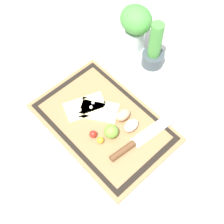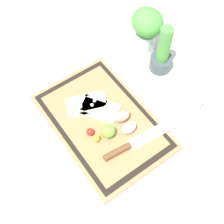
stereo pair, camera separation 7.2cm
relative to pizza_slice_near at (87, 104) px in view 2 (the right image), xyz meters
name	(u,v)px [view 2 (the right image)]	position (x,y,z in m)	size (l,w,h in m)	color
ground_plane	(103,123)	(0.09, 0.01, -0.02)	(6.00, 6.00, 0.00)	silver
cutting_board	(103,121)	(0.09, 0.01, -0.01)	(0.50, 0.33, 0.02)	#997047
pizza_slice_near	(87,104)	(0.00, 0.00, 0.00)	(0.14, 0.17, 0.02)	beige
pizza_slice_far	(99,109)	(0.04, 0.02, 0.00)	(0.17, 0.15, 0.02)	beige
knife	(130,145)	(0.23, 0.03, 0.00)	(0.06, 0.31, 0.02)	silver
egg_brown	(123,116)	(0.12, 0.07, 0.01)	(0.04, 0.06, 0.04)	tan
egg_pink	(129,127)	(0.17, 0.06, 0.01)	(0.04, 0.06, 0.04)	beige
lime	(108,131)	(0.15, -0.01, 0.02)	(0.05, 0.05, 0.05)	#70A838
cherry_tomato_red	(90,132)	(0.11, -0.06, 0.01)	(0.03, 0.03, 0.03)	red
cherry_tomato_yellow	(97,139)	(0.14, -0.05, 0.01)	(0.02, 0.02, 0.02)	gold
herb_pot	(162,55)	(0.01, 0.34, 0.05)	(0.09, 0.09, 0.21)	#3D474C
sauce_jar	(191,102)	(0.23, 0.30, 0.02)	(0.08, 0.08, 0.11)	silver
herb_glass	(147,28)	(-0.11, 0.36, 0.10)	(0.13, 0.12, 0.20)	silver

